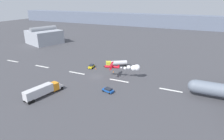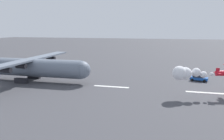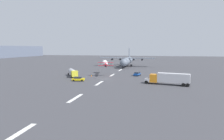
% 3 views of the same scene
% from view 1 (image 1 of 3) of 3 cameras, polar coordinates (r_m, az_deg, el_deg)
% --- Properties ---
extents(ground_plane, '(440.00, 440.00, 0.00)m').
position_cam_1_polar(ground_plane, '(78.95, -4.58, -1.98)').
color(ground_plane, '#424247').
rests_on(ground_plane, ground).
extents(runway_stripe_0, '(8.00, 0.90, 0.01)m').
position_cam_1_polar(runway_stripe_0, '(110.89, -27.71, 2.38)').
color(runway_stripe_0, white).
rests_on(runway_stripe_0, ground).
extents(runway_stripe_1, '(8.00, 0.90, 0.01)m').
position_cam_1_polar(runway_stripe_1, '(96.32, -20.31, 1.00)').
color(runway_stripe_1, white).
rests_on(runway_stripe_1, ground).
extents(runway_stripe_2, '(8.00, 0.90, 0.01)m').
position_cam_1_polar(runway_stripe_2, '(83.96, -10.53, -0.86)').
color(runway_stripe_2, white).
rests_on(runway_stripe_2, ground).
extents(runway_stripe_3, '(8.00, 0.90, 0.01)m').
position_cam_1_polar(runway_stripe_3, '(74.93, 2.10, -3.21)').
color(runway_stripe_3, white).
rests_on(runway_stripe_3, ground).
extents(runway_stripe_4, '(8.00, 0.90, 0.01)m').
position_cam_1_polar(runway_stripe_4, '(70.51, 17.26, -5.80)').
color(runway_stripe_4, white).
rests_on(runway_stripe_4, ground).
extents(mountain_ridge_distant, '(396.00, 16.00, 14.05)m').
position_cam_1_polar(mountain_ridge_distant, '(224.44, 15.78, 13.98)').
color(mountain_ridge_distant, slate).
rests_on(mountain_ridge_distant, ground).
extents(stunt_biplane_red, '(14.48, 7.36, 2.62)m').
position_cam_1_polar(stunt_biplane_red, '(75.57, 5.46, 0.72)').
color(stunt_biplane_red, red).
extents(semi_truck_orange, '(5.55, 13.93, 3.70)m').
position_cam_1_polar(semi_truck_orange, '(66.59, -20.13, -5.76)').
color(semi_truck_orange, silver).
rests_on(semi_truck_orange, ground).
extents(fuel_tanker_truck, '(9.51, 7.52, 2.90)m').
position_cam_1_polar(fuel_tanker_truck, '(89.67, 1.26, 2.09)').
color(fuel_tanker_truck, yellow).
rests_on(fuel_tanker_truck, ground).
extents(followme_car_yellow, '(4.40, 2.85, 1.52)m').
position_cam_1_polar(followme_car_yellow, '(65.71, -1.18, -6.03)').
color(followme_car_yellow, '#194CA5').
rests_on(followme_car_yellow, ground).
extents(airport_staff_sedan, '(2.55, 4.45, 1.52)m').
position_cam_1_polar(airport_staff_sedan, '(88.95, -6.18, 1.18)').
color(airport_staff_sedan, yellow).
rests_on(airport_staff_sedan, ground).
extents(hangar_building, '(25.85, 25.38, 11.94)m').
position_cam_1_polar(hangar_building, '(146.06, -19.68, 9.49)').
color(hangar_building, '#9EA3AD').
rests_on(hangar_building, ground).
extents(traffic_cone_near, '(0.44, 0.44, 0.75)m').
position_cam_1_polar(traffic_cone_near, '(87.02, -4.89, 0.47)').
color(traffic_cone_near, orange).
rests_on(traffic_cone_near, ground).
extents(traffic_cone_far, '(0.44, 0.44, 0.75)m').
position_cam_1_polar(traffic_cone_far, '(83.20, 0.44, -0.42)').
color(traffic_cone_far, orange).
rests_on(traffic_cone_far, ground).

